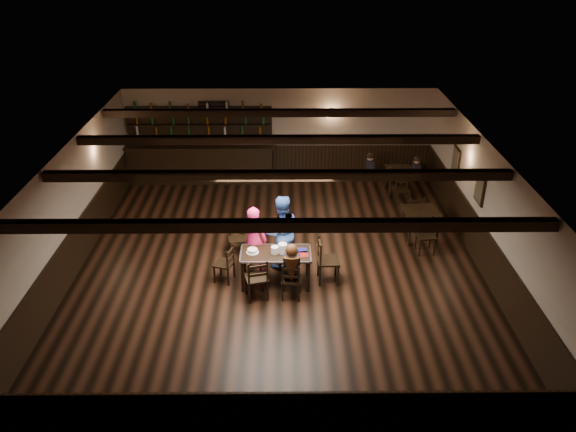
{
  "coord_description": "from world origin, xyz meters",
  "views": [
    {
      "loc": [
        0.1,
        -10.8,
        6.82
      ],
      "look_at": [
        0.2,
        0.2,
        1.11
      ],
      "focal_mm": 35.0,
      "sensor_mm": 36.0,
      "label": 1
    }
  ],
  "objects_px": {
    "dining_table": "(276,256)",
    "bar_counter": "(201,157)",
    "woman_pink": "(254,240)",
    "chair_near_left": "(257,277)",
    "man_blue": "(281,232)",
    "cake": "(252,251)",
    "chair_near_right": "(291,279)"
  },
  "relations": [
    {
      "from": "man_blue",
      "to": "bar_counter",
      "type": "distance_m",
      "value": 5.38
    },
    {
      "from": "dining_table",
      "to": "woman_pink",
      "type": "xyz_separation_m",
      "value": [
        -0.47,
        0.45,
        0.13
      ]
    },
    {
      "from": "man_blue",
      "to": "cake",
      "type": "relative_size",
      "value": 6.62
    },
    {
      "from": "chair_near_right",
      "to": "man_blue",
      "type": "height_order",
      "value": "man_blue"
    },
    {
      "from": "dining_table",
      "to": "bar_counter",
      "type": "distance_m",
      "value": 5.94
    },
    {
      "from": "woman_pink",
      "to": "chair_near_left",
      "type": "bearing_deg",
      "value": 107.2
    },
    {
      "from": "dining_table",
      "to": "bar_counter",
      "type": "height_order",
      "value": "bar_counter"
    },
    {
      "from": "man_blue",
      "to": "cake",
      "type": "height_order",
      "value": "man_blue"
    },
    {
      "from": "bar_counter",
      "to": "cake",
      "type": "bearing_deg",
      "value": -71.94
    },
    {
      "from": "dining_table",
      "to": "bar_counter",
      "type": "bearing_deg",
      "value": 112.45
    },
    {
      "from": "cake",
      "to": "bar_counter",
      "type": "height_order",
      "value": "bar_counter"
    },
    {
      "from": "dining_table",
      "to": "woman_pink",
      "type": "bearing_deg",
      "value": 136.67
    },
    {
      "from": "chair_near_left",
      "to": "bar_counter",
      "type": "bearing_deg",
      "value": 107.37
    },
    {
      "from": "chair_near_left",
      "to": "cake",
      "type": "relative_size",
      "value": 3.58
    },
    {
      "from": "woman_pink",
      "to": "chair_near_right",
      "type": "bearing_deg",
      "value": 139.11
    },
    {
      "from": "dining_table",
      "to": "cake",
      "type": "xyz_separation_m",
      "value": [
        -0.48,
        0.01,
        0.13
      ]
    },
    {
      "from": "man_blue",
      "to": "bar_counter",
      "type": "height_order",
      "value": "bar_counter"
    },
    {
      "from": "chair_near_right",
      "to": "cake",
      "type": "height_order",
      "value": "same"
    },
    {
      "from": "dining_table",
      "to": "cake",
      "type": "distance_m",
      "value": 0.5
    },
    {
      "from": "man_blue",
      "to": "dining_table",
      "type": "bearing_deg",
      "value": 66.61
    },
    {
      "from": "dining_table",
      "to": "chair_near_left",
      "type": "height_order",
      "value": "chair_near_left"
    },
    {
      "from": "chair_near_right",
      "to": "woman_pink",
      "type": "xyz_separation_m",
      "value": [
        -0.79,
        1.02,
        0.31
      ]
    },
    {
      "from": "woman_pink",
      "to": "cake",
      "type": "xyz_separation_m",
      "value": [
        -0.01,
        -0.43,
        -0.01
      ]
    },
    {
      "from": "dining_table",
      "to": "woman_pink",
      "type": "height_order",
      "value": "woman_pink"
    },
    {
      "from": "chair_near_left",
      "to": "bar_counter",
      "type": "height_order",
      "value": "bar_counter"
    },
    {
      "from": "chair_near_right",
      "to": "man_blue",
      "type": "distance_m",
      "value": 1.32
    },
    {
      "from": "man_blue",
      "to": "bar_counter",
      "type": "relative_size",
      "value": 0.39
    },
    {
      "from": "woman_pink",
      "to": "man_blue",
      "type": "relative_size",
      "value": 0.92
    },
    {
      "from": "chair_near_left",
      "to": "man_blue",
      "type": "distance_m",
      "value": 1.38
    },
    {
      "from": "dining_table",
      "to": "bar_counter",
      "type": "relative_size",
      "value": 0.34
    },
    {
      "from": "cake",
      "to": "bar_counter",
      "type": "distance_m",
      "value": 5.77
    },
    {
      "from": "man_blue",
      "to": "bar_counter",
      "type": "bearing_deg",
      "value": -78.01
    }
  ]
}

